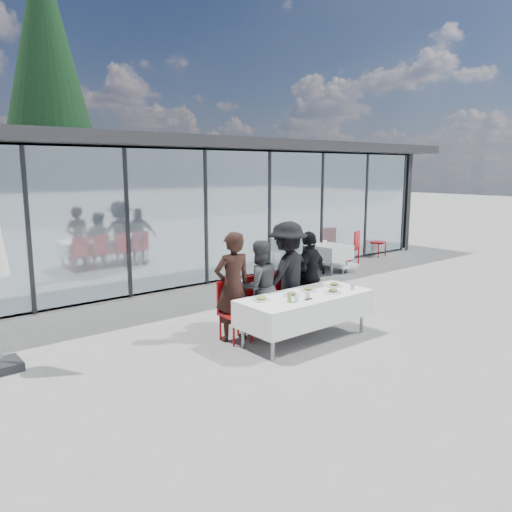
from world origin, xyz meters
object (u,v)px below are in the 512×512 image
Objects in this scene: diner_b at (259,287)px; plate_d at (334,285)px; spare_chair_b at (353,246)px; diner_chair_a at (233,307)px; diner_a at (233,287)px; diner_chair_c at (287,296)px; spare_chair_a at (375,239)px; plate_a at (261,299)px; lounger at (330,259)px; plate_b at (292,294)px; plate_extra at (333,291)px; spare_table_right at (331,252)px; diner_chair_b at (258,302)px; diner_chair_d at (309,291)px; conifer_tree at (47,73)px; folded_eyeglasses at (309,299)px; juice_bottle at (289,298)px; diner_d at (309,276)px; dining_table at (305,308)px; diner_c at (287,274)px; plate_c at (309,289)px.

diner_b reaches higher than plate_d.
spare_chair_b is at bearing -139.10° from diner_b.
diner_a is at bearing -90.00° from diner_chair_a.
diner_a reaches higher than diner_chair_c.
plate_a is at bearing -153.54° from spare_chair_a.
plate_b is at bearing -143.42° from lounger.
plate_extra is (0.81, -0.92, -0.02)m from diner_b.
diner_chair_a is 1.13× the size of spare_table_right.
diner_chair_d is at bearing 0.00° from diner_chair_b.
diner_chair_d is at bearing 0.00° from diner_chair_a.
spare_chair_b is 0.09× the size of conifer_tree.
folded_eyeglasses is at bearing 133.32° from diner_a.
juice_bottle is at bearing 166.86° from folded_eyeglasses.
plate_a is at bearing -148.09° from spare_table_right.
diner_d reaches higher than juice_bottle.
plate_extra is 8.05m from spare_chair_a.
juice_bottle is 6.48m from lounger.
diner_chair_b reaches higher than dining_table.
spare_chair_a is (6.77, 4.34, -0.24)m from plate_extra.
plate_d is (0.51, -0.63, -0.15)m from diner_c.
diner_c is 6.38× the size of plate_a.
diner_chair_d reaches higher than lounger.
diner_chair_c is 0.55m from diner_chair_d.
diner_d reaches higher than plate_d.
plate_a is at bearing -160.61° from diner_chair_d.
diner_c is 0.39m from diner_chair_c.
diner_chair_b is at bearing 180.00° from diner_chair_d.
diner_d is 1.41m from folded_eyeglasses.
diner_c reaches higher than diner_chair_c.
diner_d reaches higher than spare_chair_b.
conifer_tree is at bearing 85.10° from plate_a.
dining_table is 0.83m from diner_chair_b.
diner_c is at bearing 64.72° from folded_eyeglasses.
diner_chair_c is at bearing -150.95° from spare_chair_b.
diner_chair_a is 1.84m from plate_d.
diner_b is 0.97× the size of diner_d.
plate_d reaches higher than lounger.
plate_c is (0.59, -0.58, -0.02)m from diner_b.
dining_table is 7.81× the size of plate_extra.
spare_chair_b is (6.14, 3.88, -0.28)m from juice_bottle.
spare_chair_b is at bearing 31.77° from plate_b.
diner_c reaches higher than diner_chair_b.
spare_chair_a is at bearing -141.23° from diner_b.
diner_c is 6.38× the size of plate_extra.
diner_chair_d is 1.65m from juice_bottle.
spare_table_right is at bearing 37.90° from dining_table.
spare_table_right is (4.43, 3.56, -0.20)m from folded_eyeglasses.
dining_table is 7.81× the size of plate_c.
folded_eyeglasses is (-0.62, -0.06, -0.02)m from plate_extra.
plate_a is at bearing 163.25° from plate_extra.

